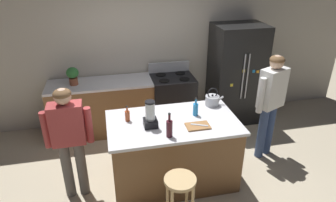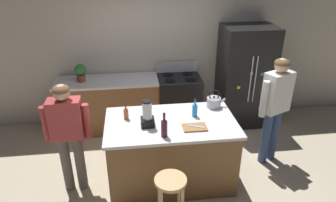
{
  "view_description": "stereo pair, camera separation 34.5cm",
  "coord_description": "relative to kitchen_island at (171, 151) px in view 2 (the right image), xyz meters",
  "views": [
    {
      "loc": [
        -0.81,
        -3.35,
        2.94
      ],
      "look_at": [
        0.0,
        0.3,
        1.1
      ],
      "focal_mm": 32.43,
      "sensor_mm": 36.0,
      "label": 1
    },
    {
      "loc": [
        -0.47,
        -3.41,
        2.94
      ],
      "look_at": [
        0.0,
        0.3,
        1.1
      ],
      "focal_mm": 32.43,
      "sensor_mm": 36.0,
      "label": 2
    }
  ],
  "objects": [
    {
      "name": "blender_appliance",
      "position": [
        -0.31,
        -0.07,
        0.62
      ],
      "size": [
        0.17,
        0.17,
        0.36
      ],
      "color": "black",
      "rests_on": "kitchen_island"
    },
    {
      "name": "refrigerator",
      "position": [
        1.55,
        1.5,
        0.44
      ],
      "size": [
        0.9,
        0.73,
        1.83
      ],
      "color": "black",
      "rests_on": "ground_plane"
    },
    {
      "name": "back_wall",
      "position": [
        0.0,
        1.95,
        0.87
      ],
      "size": [
        8.0,
        0.1,
        2.7
      ],
      "primitive_type": "cube",
      "color": "beige",
      "rests_on": "ground_plane"
    },
    {
      "name": "bar_stool",
      "position": [
        -0.12,
        -0.84,
        0.07
      ],
      "size": [
        0.36,
        0.36,
        0.71
      ],
      "color": "tan",
      "rests_on": "ground_plane"
    },
    {
      "name": "bottle_wine",
      "position": [
        -0.13,
        -0.35,
        0.59
      ],
      "size": [
        0.08,
        0.08,
        0.32
      ],
      "color": "#471923",
      "rests_on": "kitchen_island"
    },
    {
      "name": "stove_range",
      "position": [
        0.35,
        1.52,
        0.01
      ],
      "size": [
        0.76,
        0.65,
        1.13
      ],
      "color": "black",
      "rests_on": "ground_plane"
    },
    {
      "name": "ground_plane",
      "position": [
        0.0,
        0.0,
        -0.48
      ],
      "size": [
        14.0,
        14.0,
        0.0
      ],
      "primitive_type": "plane",
      "color": "beige"
    },
    {
      "name": "cutting_board",
      "position": [
        0.27,
        -0.21,
        0.48
      ],
      "size": [
        0.3,
        0.2,
        0.02
      ],
      "primitive_type": "cube",
      "color": "#9E6B3D",
      "rests_on": "kitchen_island"
    },
    {
      "name": "person_by_sink_right",
      "position": [
        1.55,
        0.27,
        0.53
      ],
      "size": [
        0.58,
        0.36,
        1.66
      ],
      "color": "#384C7A",
      "rests_on": "ground_plane"
    },
    {
      "name": "chef_knife",
      "position": [
        0.29,
        -0.21,
        0.5
      ],
      "size": [
        0.21,
        0.12,
        0.01
      ],
      "primitive_type": "cube",
      "rotation": [
        0.0,
        0.0,
        -0.43
      ],
      "color": "#B7BABF",
      "rests_on": "cutting_board"
    },
    {
      "name": "kitchen_island",
      "position": [
        0.0,
        0.0,
        0.0
      ],
      "size": [
        1.71,
        1.0,
        0.95
      ],
      "color": "brown",
      "rests_on": "ground_plane"
    },
    {
      "name": "person_by_island_left",
      "position": [
        -1.31,
        -0.01,
        0.46
      ],
      "size": [
        0.59,
        0.22,
        1.55
      ],
      "color": "#66605B",
      "rests_on": "ground_plane"
    },
    {
      "name": "bottle_soda",
      "position": [
        0.33,
        0.1,
        0.57
      ],
      "size": [
        0.07,
        0.07,
        0.26
      ],
      "color": "#268CD8",
      "rests_on": "kitchen_island"
    },
    {
      "name": "potted_plant",
      "position": [
        -1.33,
        1.55,
        0.65
      ],
      "size": [
        0.2,
        0.2,
        0.3
      ],
      "color": "brown",
      "rests_on": "back_counter_run"
    },
    {
      "name": "tea_kettle",
      "position": [
        0.66,
        0.34,
        0.55
      ],
      "size": [
        0.28,
        0.2,
        0.27
      ],
      "color": "#B7BABF",
      "rests_on": "kitchen_island"
    },
    {
      "name": "back_counter_run",
      "position": [
        -0.8,
        1.55,
        -0.0
      ],
      "size": [
        2.0,
        0.64,
        0.95
      ],
      "color": "brown",
      "rests_on": "ground_plane"
    },
    {
      "name": "bottle_cooking_sauce",
      "position": [
        -0.58,
        0.14,
        0.55
      ],
      "size": [
        0.06,
        0.06,
        0.22
      ],
      "color": "#B24C26",
      "rests_on": "kitchen_island"
    }
  ]
}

